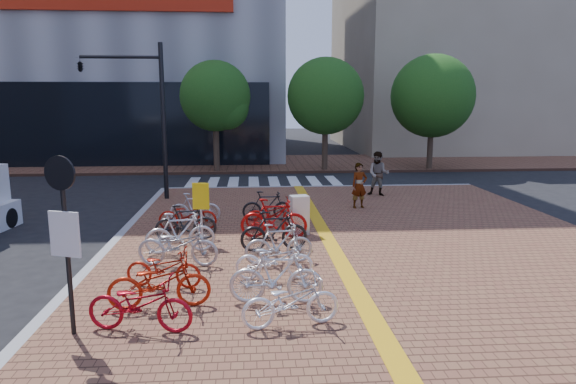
{
  "coord_description": "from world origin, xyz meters",
  "views": [
    {
      "loc": [
        -0.17,
        -10.78,
        4.07
      ],
      "look_at": [
        0.96,
        4.33,
        1.3
      ],
      "focal_mm": 32.0,
      "sensor_mm": 36.0,
      "label": 1
    }
  ],
  "objects": [
    {
      "name": "crosswalk",
      "position": [
        0.5,
        14.0,
        0.01
      ],
      "size": [
        7.5,
        4.0,
        0.01
      ],
      "color": "silver",
      "rests_on": "ground"
    },
    {
      "name": "bike_5",
      "position": [
        -1.98,
        3.3,
        0.66
      ],
      "size": [
        1.74,
        0.66,
        1.02
      ],
      "primitive_type": "imported",
      "rotation": [
        0.0,
        0.0,
        1.68
      ],
      "color": "black",
      "rests_on": "sidewalk"
    },
    {
      "name": "bike_3",
      "position": [
        -1.9,
        1.08,
        0.66
      ],
      "size": [
        2.0,
        0.93,
        1.01
      ],
      "primitive_type": "imported",
      "rotation": [
        0.0,
        0.0,
        1.43
      ],
      "color": "#AAAAAE",
      "rests_on": "sidewalk"
    },
    {
      "name": "bike_8",
      "position": [
        0.5,
        -2.41,
        0.61
      ],
      "size": [
        1.83,
        0.92,
        0.92
      ],
      "primitive_type": "imported",
      "rotation": [
        0.0,
        0.0,
        1.76
      ],
      "color": "white",
      "rests_on": "sidewalk"
    },
    {
      "name": "street_trees",
      "position": [
        5.04,
        17.45,
        4.1
      ],
      "size": [
        16.2,
        4.6,
        6.35
      ],
      "color": "#38281E",
      "rests_on": "far_sidewalk"
    },
    {
      "name": "traffic_light_pole",
      "position": [
        -4.89,
        9.58,
        4.3
      ],
      "size": [
        3.23,
        1.24,
        6.01
      ],
      "color": "black",
      "rests_on": "sidewalk"
    },
    {
      "name": "bike_2",
      "position": [
        -2.01,
        -0.33,
        0.57
      ],
      "size": [
        1.68,
        0.84,
        0.85
      ],
      "primitive_type": "imported",
      "rotation": [
        0.0,
        0.0,
        1.39
      ],
      "color": "#A31A0B",
      "rests_on": "sidewalk"
    },
    {
      "name": "bike_9",
      "position": [
        0.3,
        -1.39,
        0.7
      ],
      "size": [
        1.86,
        0.67,
        1.1
      ],
      "primitive_type": "imported",
      "rotation": [
        0.0,
        0.0,
        1.49
      ],
      "color": "silver",
      "rests_on": "sidewalk"
    },
    {
      "name": "bike_12",
      "position": [
        0.43,
        2.12,
        0.68
      ],
      "size": [
        1.82,
        0.73,
        1.06
      ],
      "primitive_type": "imported",
      "rotation": [
        0.0,
        0.0,
        1.7
      ],
      "color": "black",
      "rests_on": "sidewalk"
    },
    {
      "name": "bike_6",
      "position": [
        -2.07,
        4.49,
        0.61
      ],
      "size": [
        1.77,
        0.67,
        0.92
      ],
      "primitive_type": "imported",
      "rotation": [
        0.0,
        0.0,
        1.54
      ],
      "color": "#A1150B",
      "rests_on": "sidewalk"
    },
    {
      "name": "bike_4",
      "position": [
        -1.98,
        2.1,
        0.68
      ],
      "size": [
        1.84,
        0.82,
        1.07
      ],
      "primitive_type": "imported",
      "rotation": [
        0.0,
        0.0,
        1.75
      ],
      "color": "silver",
      "rests_on": "sidewalk"
    },
    {
      "name": "pedestrian_b",
      "position": [
        5.04,
        9.55,
        1.05
      ],
      "size": [
        1.07,
        0.96,
        1.8
      ],
      "primitive_type": "imported",
      "rotation": [
        0.0,
        0.0,
        -0.38
      ],
      "color": "#515666",
      "rests_on": "sidewalk"
    },
    {
      "name": "bike_13",
      "position": [
        0.48,
        3.35,
        0.72
      ],
      "size": [
        1.95,
        0.75,
        1.14
      ],
      "primitive_type": "imported",
      "rotation": [
        0.0,
        0.0,
        1.46
      ],
      "color": "#A60D0B",
      "rests_on": "sidewalk"
    },
    {
      "name": "utility_box",
      "position": [
        1.24,
        3.76,
        0.72
      ],
      "size": [
        0.59,
        0.48,
        1.14
      ],
      "primitive_type": "cube",
      "rotation": [
        0.0,
        0.0,
        0.21
      ],
      "color": "silver",
      "rests_on": "sidewalk"
    },
    {
      "name": "yellow_sign",
      "position": [
        -1.52,
        3.0,
        1.31
      ],
      "size": [
        0.45,
        0.14,
        1.68
      ],
      "color": "#B7B7BC",
      "rests_on": "sidewalk"
    },
    {
      "name": "kerb_north",
      "position": [
        3.0,
        12.0,
        0.08
      ],
      "size": [
        14.0,
        0.25,
        0.15
      ],
      "primitive_type": "cube",
      "color": "gray",
      "rests_on": "ground"
    },
    {
      "name": "bike_1",
      "position": [
        -1.91,
        -1.43,
        0.65
      ],
      "size": [
        1.97,
        0.84,
        1.01
      ],
      "primitive_type": "imported",
      "rotation": [
        0.0,
        0.0,
        1.66
      ],
      "color": "#A7200B",
      "rests_on": "sidewalk"
    },
    {
      "name": "bike_0",
      "position": [
        -2.07,
        -2.4,
        0.63
      ],
      "size": [
        1.92,
        0.96,
        0.96
      ],
      "primitive_type": "imported",
      "rotation": [
        0.0,
        0.0,
        1.39
      ],
      "color": "#9F0B19",
      "rests_on": "sidewalk"
    },
    {
      "name": "bike_14",
      "position": [
        0.53,
        4.51,
        0.61
      ],
      "size": [
        1.85,
        0.95,
        0.93
      ],
      "primitive_type": "imported",
      "rotation": [
        0.0,
        0.0,
        1.77
      ],
      "color": "#B1110C",
      "rests_on": "sidewalk"
    },
    {
      "name": "pedestrian_a",
      "position": [
        3.76,
        7.24,
        0.97
      ],
      "size": [
        0.68,
        0.53,
        1.64
      ],
      "primitive_type": "imported",
      "rotation": [
        0.0,
        0.0,
        0.24
      ],
      "color": "gray",
      "rests_on": "sidewalk"
    },
    {
      "name": "bike_11",
      "position": [
        0.49,
        1.03,
        0.65
      ],
      "size": [
        1.71,
        0.7,
        1.0
      ],
      "primitive_type": "imported",
      "rotation": [
        0.0,
        0.0,
        1.71
      ],
      "color": "#A9A9AD",
      "rests_on": "sidewalk"
    },
    {
      "name": "ground",
      "position": [
        0.0,
        0.0,
        0.0
      ],
      "size": [
        120.0,
        120.0,
        0.0
      ],
      "primitive_type": "plane",
      "color": "black",
      "rests_on": "ground"
    },
    {
      "name": "bike_10",
      "position": [
        0.33,
        -0.03,
        0.6
      ],
      "size": [
        1.71,
        0.62,
        0.89
      ],
      "primitive_type": "imported",
      "rotation": [
        0.0,
        0.0,
        1.55
      ],
      "color": "white",
      "rests_on": "sidewalk"
    },
    {
      "name": "building_beige",
      "position": [
        18.0,
        32.0,
        9.0
      ],
      "size": [
        20.0,
        18.0,
        18.0
      ],
      "primitive_type": "cube",
      "color": "gray",
      "rests_on": "ground"
    },
    {
      "name": "far_sidewalk",
      "position": [
        0.0,
        21.0,
        0.07
      ],
      "size": [
        70.0,
        8.0,
        0.15
      ],
      "primitive_type": "cube",
      "color": "brown",
      "rests_on": "ground"
    },
    {
      "name": "bike_15",
      "position": [
        0.37,
        5.46,
        0.64
      ],
      "size": [
        1.64,
        0.47,
        0.98
      ],
      "primitive_type": "imported",
      "rotation": [
        0.0,
        0.0,
        1.57
      ],
      "color": "black",
      "rests_on": "sidewalk"
    },
    {
      "name": "notice_sign",
      "position": [
        -3.19,
        -2.47,
        2.06
      ],
      "size": [
        0.54,
        0.22,
        3.04
      ],
      "color": "black",
      "rests_on": "sidewalk"
    },
    {
      "name": "bike_7",
      "position": [
        -1.95,
        5.39,
        0.63
      ],
      "size": [
        1.61,
        0.47,
        0.97
      ],
      "primitive_type": "imported",
      "rotation": [
        0.0,
        0.0,
        1.58
      ],
      "color": "silver",
      "rests_on": "sidewalk"
    }
  ]
}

